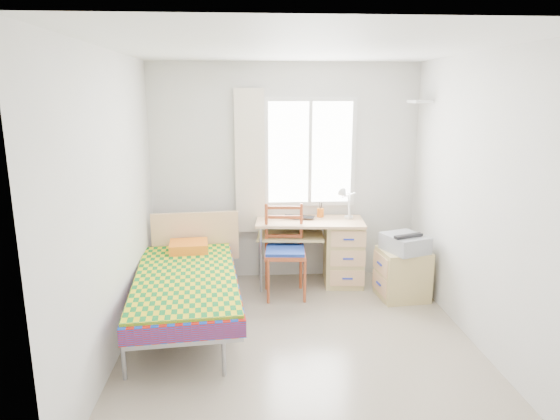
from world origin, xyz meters
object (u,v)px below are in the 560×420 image
object	(u,v)px
cabinet	(402,274)
bed	(187,281)
chair	(285,246)
desk	(337,249)
printer	(405,243)

from	to	relation	value
cabinet	bed	bearing A→B (deg)	-174.71
bed	chair	world-z (taller)	chair
bed	cabinet	size ratio (longest dim) A/B	3.87
cabinet	desk	bearing A→B (deg)	135.97
desk	cabinet	world-z (taller)	desk
bed	printer	xyz separation A→B (m)	(2.32, 0.43, 0.22)
bed	printer	size ratio (longest dim) A/B	3.95
chair	printer	bearing A→B (deg)	-5.46
bed	cabinet	xyz separation A→B (m)	(2.32, 0.46, -0.16)
printer	bed	bearing A→B (deg)	169.48
desk	chair	distance (m)	0.73
cabinet	printer	bearing A→B (deg)	-102.42
desk	printer	bearing A→B (deg)	-35.23
bed	cabinet	distance (m)	2.37
bed	desk	xyz separation A→B (m)	(1.67, 0.97, -0.01)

